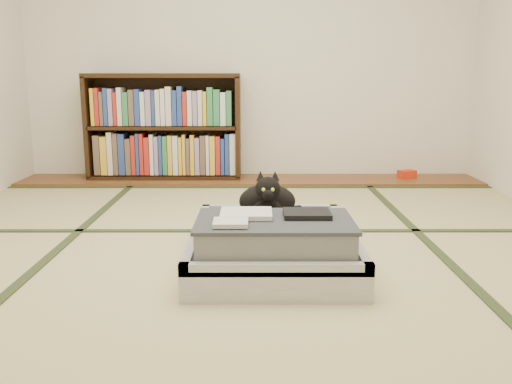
{
  "coord_description": "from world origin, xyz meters",
  "views": [
    {
      "loc": [
        0.05,
        -2.69,
        0.9
      ],
      "look_at": [
        0.05,
        0.35,
        0.25
      ],
      "focal_mm": 38.0,
      "sensor_mm": 36.0,
      "label": 1
    }
  ],
  "objects": [
    {
      "name": "cable_coil",
      "position": [
        0.29,
        0.14,
        0.16
      ],
      "size": [
        0.11,
        0.11,
        0.03
      ],
      "color": "white",
      "rests_on": "suitcase"
    },
    {
      "name": "suitcase",
      "position": [
        0.13,
        -0.18,
        0.11
      ],
      "size": [
        0.78,
        1.05,
        0.31
      ],
      "color": "silver",
      "rests_on": "floor"
    },
    {
      "name": "tatami_borders",
      "position": [
        0.0,
        0.49,
        0.0
      ],
      "size": [
        4.0,
        4.5,
        0.01
      ],
      "color": "#2D381E",
      "rests_on": "ground"
    },
    {
      "name": "bookcase",
      "position": [
        -0.76,
        2.07,
        0.45
      ],
      "size": [
        1.34,
        0.31,
        0.92
      ],
      "color": "black",
      "rests_on": "wood_strip"
    },
    {
      "name": "wood_strip",
      "position": [
        0.0,
        2.0,
        0.01
      ],
      "size": [
        4.0,
        0.5,
        0.02
      ],
      "primitive_type": "cube",
      "color": "brown",
      "rests_on": "ground"
    },
    {
      "name": "floor",
      "position": [
        0.0,
        0.0,
        0.0
      ],
      "size": [
        4.5,
        4.5,
        0.0
      ],
      "primitive_type": "plane",
      "color": "tan",
      "rests_on": "ground"
    },
    {
      "name": "cat",
      "position": [
        0.11,
        0.11,
        0.26
      ],
      "size": [
        0.35,
        0.35,
        0.28
      ],
      "color": "black",
      "rests_on": "suitcase"
    },
    {
      "name": "red_item",
      "position": [
        1.39,
        2.03,
        0.06
      ],
      "size": [
        0.17,
        0.14,
        0.07
      ],
      "primitive_type": "cube",
      "rotation": [
        0.0,
        0.0,
        0.36
      ],
      "color": "red",
      "rests_on": "wood_strip"
    }
  ]
}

